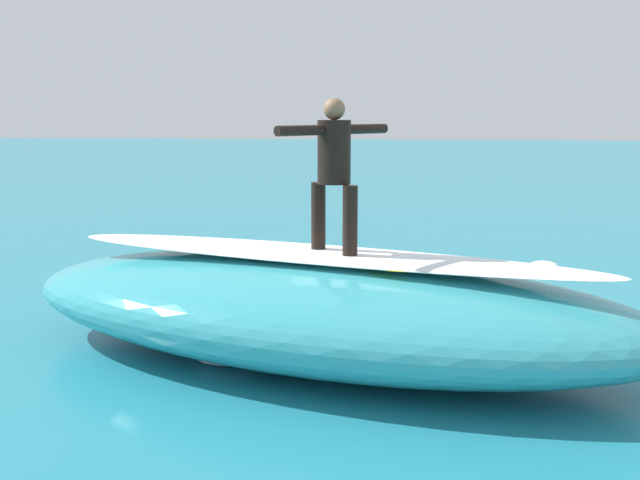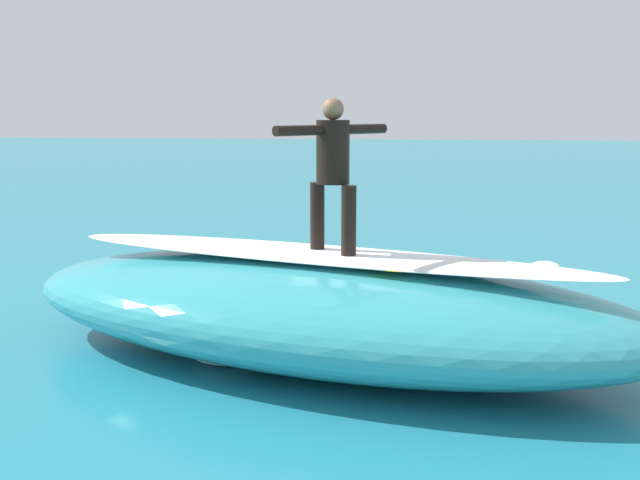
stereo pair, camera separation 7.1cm
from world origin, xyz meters
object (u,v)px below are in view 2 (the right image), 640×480
Objects in this scene: surfboard_riding at (333,256)px; surfer_paddling at (309,272)px; surfer_riding at (333,164)px; surfboard_paddling at (311,284)px.

surfer_paddling is (0.76, -3.62, -0.98)m from surfboard_riding.
surfer_paddling is (0.76, -3.62, -1.96)m from surfer_riding.
surfer_riding reaches higher than surfboard_paddling.
surfer_riding is 4.18m from surfer_paddling.
surfer_riding is (0.00, 0.00, 0.99)m from surfboard_riding.
surfer_riding is 1.01× the size of surfer_paddling.
surfboard_riding reaches higher than surfer_paddling.
surfer_riding is at bearing -12.32° from surfboard_paddling.
surfboard_riding is 0.99× the size of surfboard_paddling.
surfboard_paddling is at bearing -37.70° from surfboard_riding.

